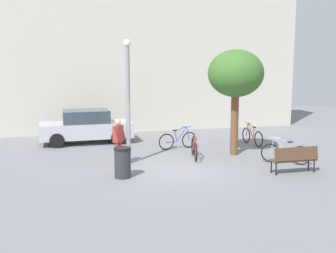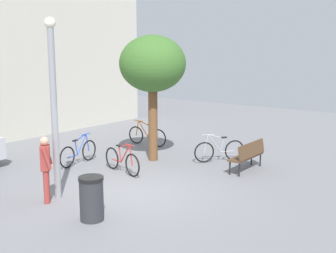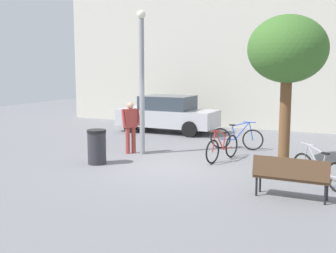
# 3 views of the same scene
# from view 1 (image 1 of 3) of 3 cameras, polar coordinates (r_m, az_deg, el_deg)

# --- Properties ---
(ground_plane) EXTENTS (36.00, 36.00, 0.00)m
(ground_plane) POSITION_cam_1_polar(r_m,az_deg,el_deg) (14.36, 1.26, -6.04)
(ground_plane) COLOR slate
(building_facade) EXTENTS (18.97, 2.00, 9.25)m
(building_facade) POSITION_cam_1_polar(r_m,az_deg,el_deg) (22.89, -5.16, 11.16)
(building_facade) COLOR beige
(building_facade) RESTS_ON ground_plane
(lamppost) EXTENTS (0.28, 0.28, 4.54)m
(lamppost) POSITION_cam_1_polar(r_m,az_deg,el_deg) (14.84, -5.65, 4.23)
(lamppost) COLOR gray
(lamppost) RESTS_ON ground_plane
(person_by_lamppost) EXTENTS (0.56, 0.60, 1.67)m
(person_by_lamppost) POSITION_cam_1_polar(r_m,az_deg,el_deg) (14.91, -7.00, -1.74)
(person_by_lamppost) COLOR #9E3833
(person_by_lamppost) RESTS_ON ground_plane
(park_bench) EXTENTS (1.60, 0.47, 0.92)m
(park_bench) POSITION_cam_1_polar(r_m,az_deg,el_deg) (14.38, 17.34, -4.19)
(park_bench) COLOR #513823
(park_bench) RESTS_ON ground_plane
(plaza_tree) EXTENTS (2.22, 2.22, 4.24)m
(plaza_tree) POSITION_cam_1_polar(r_m,az_deg,el_deg) (16.49, 9.49, 7.19)
(plaza_tree) COLOR brown
(plaza_tree) RESTS_ON ground_plane
(bicycle_red) EXTENTS (0.43, 1.78, 0.97)m
(bicycle_red) POSITION_cam_1_polar(r_m,az_deg,el_deg) (15.98, 3.71, -3.11)
(bicycle_red) COLOR black
(bicycle_red) RESTS_ON ground_plane
(bicycle_blue) EXTENTS (1.80, 0.33, 0.97)m
(bicycle_blue) POSITION_cam_1_polar(r_m,az_deg,el_deg) (17.68, 1.44, -1.93)
(bicycle_blue) COLOR black
(bicycle_blue) RESTS_ON ground_plane
(bicycle_orange) EXTENTS (0.17, 1.81, 0.97)m
(bicycle_orange) POSITION_cam_1_polar(r_m,az_deg,el_deg) (18.98, 11.73, -1.37)
(bicycle_orange) COLOR black
(bicycle_orange) RESTS_ON ground_plane
(bicycle_silver) EXTENTS (1.47, 1.14, 0.97)m
(bicycle_silver) POSITION_cam_1_polar(r_m,az_deg,el_deg) (15.71, 16.13, -3.65)
(bicycle_silver) COLOR black
(bicycle_silver) RESTS_ON ground_plane
(parked_car_silver) EXTENTS (4.23, 1.87, 1.55)m
(parked_car_silver) POSITION_cam_1_polar(r_m,az_deg,el_deg) (19.33, -11.40, 0.00)
(parked_car_silver) COLOR #B7B7BC
(parked_car_silver) RESTS_ON ground_plane
(trash_bin) EXTENTS (0.56, 0.56, 1.00)m
(trash_bin) POSITION_cam_1_polar(r_m,az_deg,el_deg) (13.31, -6.39, -5.03)
(trash_bin) COLOR #2D2D33
(trash_bin) RESTS_ON ground_plane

